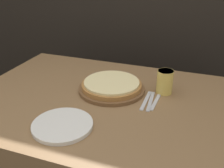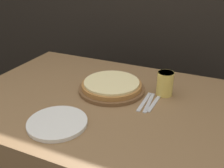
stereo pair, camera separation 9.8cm
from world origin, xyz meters
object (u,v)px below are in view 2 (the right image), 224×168
Objects in this scene: pizza_on_board at (112,86)px; dinner_knife at (149,103)px; beer_glass at (165,83)px; fork at (144,102)px; spoon at (154,104)px; dinner_plate at (57,123)px.

pizza_on_board is 1.79× the size of dinner_knife.
beer_glass is at bearing 14.98° from pizza_on_board.
beer_glass is 0.63× the size of fork.
pizza_on_board reaches higher than spoon.
pizza_on_board reaches higher than dinner_plate.
beer_glass reaches higher than fork.
pizza_on_board is 0.29m from beer_glass.
pizza_on_board is 1.80× the size of fork.
spoon is (0.25, -0.05, -0.02)m from pizza_on_board.
beer_glass is 0.60m from dinner_plate.
beer_glass is 0.48× the size of dinner_plate.
spoon is at bearing -0.00° from fork.
pizza_on_board is at bearing 167.56° from dinner_knife.
fork is at bearing 50.22° from dinner_plate.
beer_glass reaches higher than spoon.
beer_glass reaches higher than dinner_plate.
beer_glass is 0.16m from fork.
pizza_on_board is at bearing -165.02° from beer_glass.
dinner_plate is at bearing -129.78° from fork.
dinner_knife and spoon have the same top height.
dinner_plate is at bearing -134.31° from spoon.
dinner_knife is (-0.05, -0.12, -0.07)m from beer_glass.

